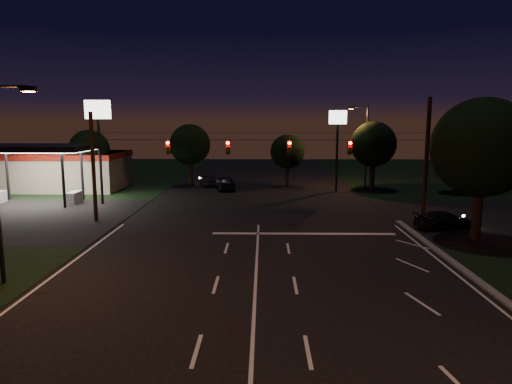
{
  "coord_description": "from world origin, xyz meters",
  "views": [
    {
      "loc": [
        0.36,
        -17.72,
        7.35
      ],
      "look_at": [
        -0.11,
        10.04,
        3.0
      ],
      "focal_mm": 32.0,
      "sensor_mm": 36.0,
      "label": 1
    }
  ],
  "objects_px": {
    "tree_right_near": "(481,149)",
    "car_cross": "(444,220)",
    "utility_pole_right": "(423,222)",
    "car_oncoming_a": "(225,183)",
    "car_oncoming_b": "(208,181)"
  },
  "relations": [
    {
      "from": "car_cross",
      "to": "car_oncoming_b",
      "type": "bearing_deg",
      "value": 27.29
    },
    {
      "from": "utility_pole_right",
      "to": "car_cross",
      "type": "relative_size",
      "value": 2.14
    },
    {
      "from": "tree_right_near",
      "to": "car_oncoming_a",
      "type": "bearing_deg",
      "value": 130.28
    },
    {
      "from": "car_oncoming_b",
      "to": "car_cross",
      "type": "distance_m",
      "value": 27.73
    },
    {
      "from": "utility_pole_right",
      "to": "car_oncoming_a",
      "type": "distance_m",
      "value": 22.17
    },
    {
      "from": "utility_pole_right",
      "to": "tree_right_near",
      "type": "bearing_deg",
      "value": -72.47
    },
    {
      "from": "car_oncoming_a",
      "to": "car_cross",
      "type": "distance_m",
      "value": 24.11
    },
    {
      "from": "car_oncoming_a",
      "to": "car_oncoming_b",
      "type": "xyz_separation_m",
      "value": [
        -2.2,
        2.91,
        -0.16
      ]
    },
    {
      "from": "tree_right_near",
      "to": "utility_pole_right",
      "type": "bearing_deg",
      "value": 107.53
    },
    {
      "from": "utility_pole_right",
      "to": "car_cross",
      "type": "height_order",
      "value": "utility_pole_right"
    },
    {
      "from": "utility_pole_right",
      "to": "car_cross",
      "type": "distance_m",
      "value": 2.21
    },
    {
      "from": "car_oncoming_b",
      "to": "tree_right_near",
      "type": "bearing_deg",
      "value": 112.57
    },
    {
      "from": "car_oncoming_b",
      "to": "utility_pole_right",
      "type": "bearing_deg",
      "value": 116.86
    },
    {
      "from": "tree_right_near",
      "to": "car_cross",
      "type": "height_order",
      "value": "tree_right_near"
    },
    {
      "from": "utility_pole_right",
      "to": "car_oncoming_a",
      "type": "bearing_deg",
      "value": 135.35
    }
  ]
}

